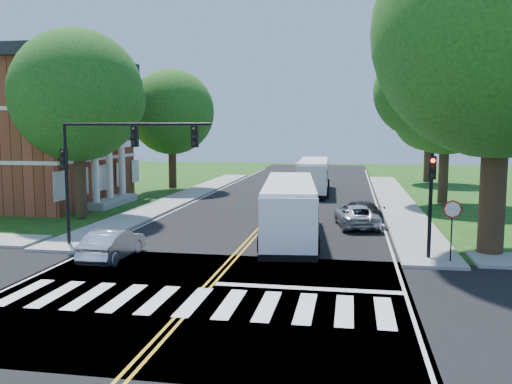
% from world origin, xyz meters
% --- Properties ---
extents(ground, '(140.00, 140.00, 0.00)m').
position_xyz_m(ground, '(0.00, 0.00, 0.00)').
color(ground, '#173E0F').
rests_on(ground, ground).
extents(road, '(14.00, 96.00, 0.01)m').
position_xyz_m(road, '(0.00, 18.00, 0.01)').
color(road, black).
rests_on(road, ground).
extents(cross_road, '(60.00, 12.00, 0.01)m').
position_xyz_m(cross_road, '(0.00, 0.00, 0.01)').
color(cross_road, black).
rests_on(cross_road, ground).
extents(center_line, '(0.36, 70.00, 0.01)m').
position_xyz_m(center_line, '(0.00, 22.00, 0.01)').
color(center_line, gold).
rests_on(center_line, road).
extents(edge_line_w, '(0.12, 70.00, 0.01)m').
position_xyz_m(edge_line_w, '(-6.80, 22.00, 0.01)').
color(edge_line_w, silver).
rests_on(edge_line_w, road).
extents(edge_line_e, '(0.12, 70.00, 0.01)m').
position_xyz_m(edge_line_e, '(6.80, 22.00, 0.01)').
color(edge_line_e, silver).
rests_on(edge_line_e, road).
extents(crosswalk, '(12.60, 3.00, 0.01)m').
position_xyz_m(crosswalk, '(0.00, -0.50, 0.02)').
color(crosswalk, silver).
rests_on(crosswalk, road).
extents(stop_bar, '(6.60, 0.40, 0.01)m').
position_xyz_m(stop_bar, '(3.50, 1.60, 0.02)').
color(stop_bar, silver).
rests_on(stop_bar, road).
extents(sidewalk_nw, '(2.60, 40.00, 0.15)m').
position_xyz_m(sidewalk_nw, '(-8.30, 25.00, 0.07)').
color(sidewalk_nw, gray).
rests_on(sidewalk_nw, ground).
extents(sidewalk_ne, '(2.60, 40.00, 0.15)m').
position_xyz_m(sidewalk_ne, '(8.30, 25.00, 0.07)').
color(sidewalk_ne, gray).
rests_on(sidewalk_ne, ground).
extents(tree_ne_big, '(10.80, 10.80, 14.91)m').
position_xyz_m(tree_ne_big, '(11.00, 8.00, 9.62)').
color(tree_ne_big, '#342714').
rests_on(tree_ne_big, ground).
extents(tree_west_near, '(8.00, 8.00, 11.40)m').
position_xyz_m(tree_west_near, '(-11.50, 14.00, 7.53)').
color(tree_west_near, '#342714').
rests_on(tree_west_near, ground).
extents(tree_west_far, '(7.60, 7.60, 10.67)m').
position_xyz_m(tree_west_far, '(-11.00, 30.00, 7.00)').
color(tree_west_far, '#342714').
rests_on(tree_west_far, ground).
extents(tree_east_mid, '(8.40, 8.40, 11.93)m').
position_xyz_m(tree_east_mid, '(11.50, 24.00, 7.86)').
color(tree_east_mid, '#342714').
rests_on(tree_east_mid, ground).
extents(tree_east_far, '(7.20, 7.20, 10.34)m').
position_xyz_m(tree_east_far, '(12.50, 40.00, 6.86)').
color(tree_east_far, '#342714').
rests_on(tree_east_far, ground).
extents(signal_nw, '(7.15, 0.46, 5.66)m').
position_xyz_m(signal_nw, '(-5.86, 6.43, 4.38)').
color(signal_nw, black).
rests_on(signal_nw, ground).
extents(signal_ne, '(0.30, 0.46, 4.40)m').
position_xyz_m(signal_ne, '(8.20, 6.44, 2.96)').
color(signal_ne, black).
rests_on(signal_ne, ground).
extents(stop_sign, '(0.76, 0.08, 2.53)m').
position_xyz_m(stop_sign, '(9.00, 5.98, 2.03)').
color(stop_sign, black).
rests_on(stop_sign, ground).
extents(bus_lead, '(3.61, 11.49, 2.92)m').
position_xyz_m(bus_lead, '(1.88, 10.14, 1.55)').
color(bus_lead, white).
rests_on(bus_lead, road).
extents(bus_follow, '(2.97, 11.14, 2.86)m').
position_xyz_m(bus_follow, '(1.75, 29.84, 1.52)').
color(bus_follow, white).
rests_on(bus_follow, road).
extents(hatchback, '(1.39, 3.99, 1.31)m').
position_xyz_m(hatchback, '(-5.01, 4.38, 0.67)').
color(hatchback, silver).
rests_on(hatchback, road).
extents(suv, '(2.77, 4.81, 1.26)m').
position_xyz_m(suv, '(5.27, 13.90, 0.64)').
color(suv, silver).
rests_on(suv, road).
extents(dark_sedan, '(2.89, 4.78, 1.30)m').
position_xyz_m(dark_sedan, '(5.52, 15.55, 0.66)').
color(dark_sedan, black).
rests_on(dark_sedan, road).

